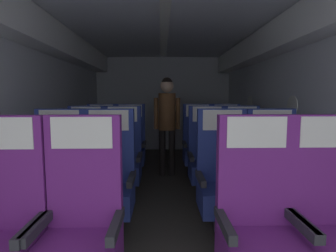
# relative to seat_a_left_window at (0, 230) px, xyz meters

# --- Properties ---
(ground) EXTENTS (3.51, 6.97, 0.02)m
(ground) POSITION_rel_seat_a_left_window_xyz_m (1.03, 1.77, -0.50)
(ground) COLOR #3D3833
(fuselage_shell) EXTENTS (3.39, 6.62, 2.32)m
(fuselage_shell) POSITION_rel_seat_a_left_window_xyz_m (1.03, 2.05, 1.15)
(fuselage_shell) COLOR silver
(fuselage_shell) RESTS_ON ground
(seat_a_left_window) EXTENTS (0.51, 0.48, 1.19)m
(seat_a_left_window) POSITION_rel_seat_a_left_window_xyz_m (0.00, 0.00, 0.00)
(seat_a_left_window) COLOR #38383D
(seat_a_left_window) RESTS_ON ground
(seat_a_left_aisle) EXTENTS (0.51, 0.48, 1.19)m
(seat_a_left_aisle) POSITION_rel_seat_a_left_window_xyz_m (0.49, 0.02, 0.00)
(seat_a_left_aisle) COLOR #38383D
(seat_a_left_aisle) RESTS_ON ground
(seat_a_right_aisle) EXTENTS (0.51, 0.48, 1.19)m
(seat_a_right_aisle) POSITION_rel_seat_a_left_window_xyz_m (2.07, 0.01, 0.00)
(seat_a_right_aisle) COLOR #38383D
(seat_a_right_aisle) RESTS_ON ground
(seat_a_right_window) EXTENTS (0.51, 0.48, 1.19)m
(seat_a_right_window) POSITION_rel_seat_a_left_window_xyz_m (1.59, 0.01, 0.00)
(seat_a_right_window) COLOR #38383D
(seat_a_right_window) RESTS_ON ground
(seat_b_left_window) EXTENTS (0.51, 0.48, 1.19)m
(seat_b_left_window) POSITION_rel_seat_a_left_window_xyz_m (-0.00, 0.95, 0.00)
(seat_b_left_window) COLOR #38383D
(seat_b_left_window) RESTS_ON ground
(seat_b_left_aisle) EXTENTS (0.51, 0.48, 1.19)m
(seat_b_left_aisle) POSITION_rel_seat_a_left_window_xyz_m (0.48, 0.94, 0.00)
(seat_b_left_aisle) COLOR #38383D
(seat_b_left_aisle) RESTS_ON ground
(seat_b_right_aisle) EXTENTS (0.51, 0.48, 1.19)m
(seat_b_right_aisle) POSITION_rel_seat_a_left_window_xyz_m (2.07, 0.93, 0.00)
(seat_b_right_aisle) COLOR #38383D
(seat_b_right_aisle) RESTS_ON ground
(seat_b_right_window) EXTENTS (0.51, 0.48, 1.19)m
(seat_b_right_window) POSITION_rel_seat_a_left_window_xyz_m (1.58, 0.94, 0.00)
(seat_b_right_window) COLOR #38383D
(seat_b_right_window) RESTS_ON ground
(seat_c_left_window) EXTENTS (0.51, 0.48, 1.19)m
(seat_c_left_window) POSITION_rel_seat_a_left_window_xyz_m (0.00, 1.87, 0.00)
(seat_c_left_window) COLOR #38383D
(seat_c_left_window) RESTS_ON ground
(seat_c_left_aisle) EXTENTS (0.51, 0.48, 1.19)m
(seat_c_left_aisle) POSITION_rel_seat_a_left_window_xyz_m (0.48, 1.88, 0.00)
(seat_c_left_aisle) COLOR #38383D
(seat_c_left_aisle) RESTS_ON ground
(seat_c_right_aisle) EXTENTS (0.51, 0.48, 1.19)m
(seat_c_right_aisle) POSITION_rel_seat_a_left_window_xyz_m (2.06, 1.88, 0.00)
(seat_c_right_aisle) COLOR #38383D
(seat_c_right_aisle) RESTS_ON ground
(seat_c_right_window) EXTENTS (0.51, 0.48, 1.19)m
(seat_c_right_window) POSITION_rel_seat_a_left_window_xyz_m (1.59, 1.88, 0.00)
(seat_c_right_window) COLOR #38383D
(seat_c_right_window) RESTS_ON ground
(seat_d_left_window) EXTENTS (0.51, 0.48, 1.19)m
(seat_d_left_window) POSITION_rel_seat_a_left_window_xyz_m (-0.01, 2.82, 0.00)
(seat_d_left_window) COLOR #38383D
(seat_d_left_window) RESTS_ON ground
(seat_d_left_aisle) EXTENTS (0.51, 0.48, 1.19)m
(seat_d_left_aisle) POSITION_rel_seat_a_left_window_xyz_m (0.47, 2.81, 0.00)
(seat_d_left_aisle) COLOR #38383D
(seat_d_left_aisle) RESTS_ON ground
(seat_d_right_aisle) EXTENTS (0.51, 0.48, 1.19)m
(seat_d_right_aisle) POSITION_rel_seat_a_left_window_xyz_m (2.06, 2.79, 0.00)
(seat_d_right_aisle) COLOR #38383D
(seat_d_right_aisle) RESTS_ON ground
(seat_d_right_window) EXTENTS (0.51, 0.48, 1.19)m
(seat_d_right_window) POSITION_rel_seat_a_left_window_xyz_m (1.59, 2.81, 0.00)
(seat_d_right_window) COLOR #38383D
(seat_d_right_window) RESTS_ON ground
(flight_attendant) EXTENTS (0.43, 0.28, 1.62)m
(flight_attendant) POSITION_rel_seat_a_left_window_xyz_m (1.08, 2.82, 0.51)
(flight_attendant) COLOR black
(flight_attendant) RESTS_ON ground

